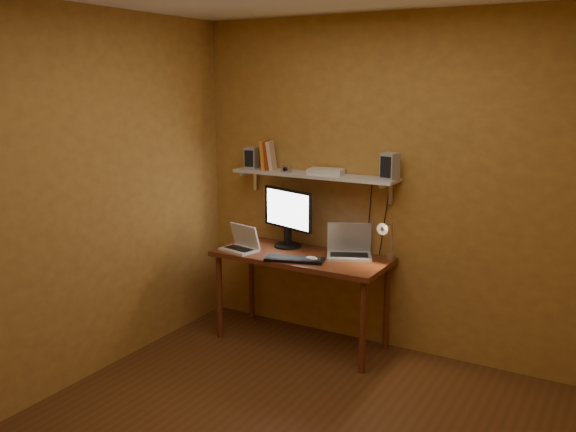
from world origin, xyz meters
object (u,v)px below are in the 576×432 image
Objects in this scene: wall_shelf at (314,175)px; speaker_left at (252,158)px; keyboard at (294,259)px; desk_lamp at (386,236)px; netbook at (242,243)px; shelf_camera at (286,169)px; laptop at (349,247)px; speaker_right at (390,166)px; desk at (301,265)px; mouse at (312,259)px; monitor at (288,215)px; router at (326,172)px.

wall_shelf is 7.94× the size of speaker_left.
desk_lamp is (0.62, 0.31, 0.20)m from keyboard.
netbook is (-0.48, -0.33, -0.55)m from wall_shelf.
wall_shelf is 0.23m from shelf_camera.
desk_lamp reaches higher than laptop.
shelf_camera is at bearing -163.43° from speaker_right.
desk is 0.73m from desk_lamp.
mouse is 0.62× the size of speaker_left.
speaker_right is at bearing 4.36° from shelf_camera.
monitor is at bearing -14.54° from speaker_left.
mouse is 1.07m from speaker_left.
mouse is at bearing -19.25° from monitor.
wall_shelf is at bearing 174.12° from desk_lamp.
desk_lamp is (0.50, 0.26, 0.19)m from mouse.
mouse is at bearing -81.12° from router.
laptop is 0.35m from desk_lamp.
netbook is at bearing 173.77° from laptop.
speaker_right is at bearing -16.97° from laptop.
netbook is at bearing 158.39° from keyboard.
laptop is 0.46m from keyboard.
shelf_camera is at bearing -93.48° from monitor.
wall_shelf is 6.99× the size of speaker_right.
keyboard is at bearing -135.54° from speaker_right.
router is (0.59, 0.33, 0.59)m from netbook.
speaker_left is at bearing 132.72° from keyboard.
router is at bearing 60.66° from desk.
router is (-0.23, 0.04, 0.58)m from laptop.
shelf_camera is at bearing 148.92° from desk.
speaker_left reaches higher than keyboard.
wall_shelf is at bearing 90.00° from desk.
speaker_left is (-1.25, 0.07, 0.50)m from desk_lamp.
desk_lamp is at bearing 37.74° from mouse.
wall_shelf is at bearing -7.45° from speaker_left.
desk is 0.21m from keyboard.
desk is 12.86× the size of mouse.
laptop is (0.56, 0.01, -0.20)m from monitor.
netbook is 0.64m from mouse.
speaker_left is (-0.75, 0.32, 0.69)m from mouse.
desk is 4.36× the size of netbook.
speaker_left is at bearing 179.94° from wall_shelf.
monitor is 5.58× the size of shelf_camera.
laptop reaches higher than desk.
netbook is 1.82× the size of speaker_left.
monitor reaches higher than desk_lamp.
keyboard is (0.52, -0.05, -0.05)m from netbook.
mouse is at bearing -30.68° from speaker_left.
wall_shelf reaches higher than desk.
shelf_camera is (0.38, -0.06, -0.06)m from speaker_left.
netbook reaches higher than mouse.
wall_shelf is 0.64m from laptop.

